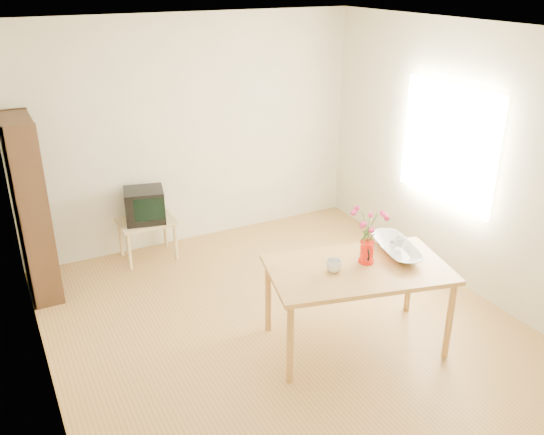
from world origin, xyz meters
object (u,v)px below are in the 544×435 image
television (144,204)px  table (358,275)px  pitcher (366,253)px  mug (334,266)px  bowl (398,230)px

television → table: bearing=-52.1°
pitcher → mug: (-0.33, -0.01, -0.04)m
mug → television: 2.55m
pitcher → bowl: (0.35, 0.03, 0.12)m
television → mug: bearing=-56.2°
table → pitcher: size_ratio=8.29×
television → bowl: bearing=-42.9°
pitcher → mug: 0.33m
pitcher → television: 2.68m
table → television: size_ratio=3.34×
mug → television: bearing=-83.7°
bowl → mug: bearing=-176.2°
pitcher → bowl: bearing=33.8°
table → pitcher: pitcher is taller
table → television: television is taller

